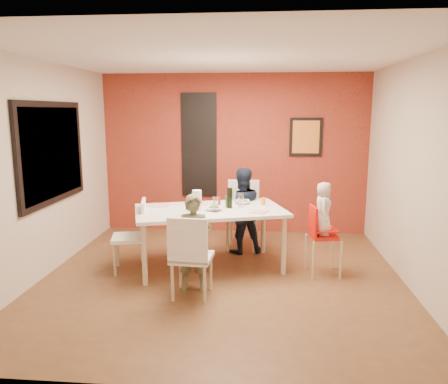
# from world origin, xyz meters

# --- Properties ---
(ground) EXTENTS (4.50, 4.50, 0.00)m
(ground) POSITION_xyz_m (0.00, 0.00, 0.00)
(ground) COLOR brown
(ground) RESTS_ON ground
(ceiling) EXTENTS (4.50, 4.50, 0.02)m
(ceiling) POSITION_xyz_m (0.00, 0.00, 2.70)
(ceiling) COLOR white
(ceiling) RESTS_ON wall_back
(wall_back) EXTENTS (4.50, 0.02, 2.70)m
(wall_back) POSITION_xyz_m (0.00, 2.25, 1.35)
(wall_back) COLOR beige
(wall_back) RESTS_ON ground
(wall_front) EXTENTS (4.50, 0.02, 2.70)m
(wall_front) POSITION_xyz_m (0.00, -2.25, 1.35)
(wall_front) COLOR beige
(wall_front) RESTS_ON ground
(wall_left) EXTENTS (0.02, 4.50, 2.70)m
(wall_left) POSITION_xyz_m (-2.25, 0.00, 1.35)
(wall_left) COLOR beige
(wall_left) RESTS_ON ground
(wall_right) EXTENTS (0.02, 4.50, 2.70)m
(wall_right) POSITION_xyz_m (2.25, 0.00, 1.35)
(wall_right) COLOR beige
(wall_right) RESTS_ON ground
(brick_accent_wall) EXTENTS (4.50, 0.02, 2.70)m
(brick_accent_wall) POSITION_xyz_m (0.00, 2.23, 1.35)
(brick_accent_wall) COLOR maroon
(brick_accent_wall) RESTS_ON ground
(picture_window_frame) EXTENTS (0.05, 1.70, 1.30)m
(picture_window_frame) POSITION_xyz_m (-2.22, 0.20, 1.55)
(picture_window_frame) COLOR black
(picture_window_frame) RESTS_ON wall_left
(picture_window_pane) EXTENTS (0.02, 1.55, 1.15)m
(picture_window_pane) POSITION_xyz_m (-2.21, 0.20, 1.55)
(picture_window_pane) COLOR black
(picture_window_pane) RESTS_ON wall_left
(glassblock_strip) EXTENTS (0.55, 0.03, 1.70)m
(glassblock_strip) POSITION_xyz_m (-0.60, 2.21, 1.50)
(glassblock_strip) COLOR silver
(glassblock_strip) RESTS_ON wall_back
(glassblock_surround) EXTENTS (0.60, 0.03, 1.76)m
(glassblock_surround) POSITION_xyz_m (-0.60, 2.21, 1.50)
(glassblock_surround) COLOR black
(glassblock_surround) RESTS_ON wall_back
(art_print_frame) EXTENTS (0.54, 0.03, 0.64)m
(art_print_frame) POSITION_xyz_m (1.20, 2.21, 1.65)
(art_print_frame) COLOR black
(art_print_frame) RESTS_ON wall_back
(art_print_canvas) EXTENTS (0.44, 0.01, 0.54)m
(art_print_canvas) POSITION_xyz_m (1.20, 2.19, 1.65)
(art_print_canvas) COLOR orange
(art_print_canvas) RESTS_ON wall_back
(dining_table) EXTENTS (2.16, 1.59, 0.80)m
(dining_table) POSITION_xyz_m (-0.19, 0.38, 0.73)
(dining_table) COLOR white
(dining_table) RESTS_ON ground
(chair_near) EXTENTS (0.47, 0.47, 0.96)m
(chair_near) POSITION_xyz_m (-0.29, -0.64, 0.53)
(chair_near) COLOR white
(chair_near) RESTS_ON ground
(chair_far) EXTENTS (0.51, 0.51, 1.03)m
(chair_far) POSITION_xyz_m (0.20, 1.30, 0.58)
(chair_far) COLOR silver
(chair_far) RESTS_ON ground
(chair_left) EXTENTS (0.52, 0.52, 0.94)m
(chair_left) POSITION_xyz_m (-1.15, 0.18, 0.53)
(chair_left) COLOR white
(chair_left) RESTS_ON ground
(high_chair) EXTENTS (0.44, 0.44, 0.90)m
(high_chair) POSITION_xyz_m (1.24, 0.24, 0.54)
(high_chair) COLOR red
(high_chair) RESTS_ON ground
(child_near) EXTENTS (0.43, 0.29, 1.14)m
(child_near) POSITION_xyz_m (-0.29, -0.40, 0.57)
(child_near) COLOR brown
(child_near) RESTS_ON ground
(child_far) EXTENTS (0.73, 0.65, 1.27)m
(child_far) POSITION_xyz_m (0.19, 1.05, 0.63)
(child_far) COLOR black
(child_far) RESTS_ON ground
(toddler) EXTENTS (0.24, 0.35, 0.67)m
(toddler) POSITION_xyz_m (1.26, 0.25, 0.87)
(toddler) COLOR beige
(toddler) RESTS_ON high_chair
(plate_near_left) EXTENTS (0.24, 0.24, 0.01)m
(plate_near_left) POSITION_xyz_m (-0.46, -0.13, 0.81)
(plate_near_left) COLOR silver
(plate_near_left) RESTS_ON dining_table
(plate_far_mid) EXTENTS (0.27, 0.27, 0.01)m
(plate_far_mid) POSITION_xyz_m (-0.29, 0.70, 0.81)
(plate_far_mid) COLOR white
(plate_far_mid) RESTS_ON dining_table
(plate_near_right) EXTENTS (0.26, 0.26, 0.01)m
(plate_near_right) POSITION_xyz_m (0.45, 0.25, 0.81)
(plate_near_right) COLOR silver
(plate_near_right) RESTS_ON dining_table
(plate_far_left) EXTENTS (0.25, 0.25, 0.01)m
(plate_far_left) POSITION_xyz_m (-0.90, 0.51, 0.81)
(plate_far_left) COLOR white
(plate_far_left) RESTS_ON dining_table
(salad_bowl_a) EXTENTS (0.25, 0.25, 0.05)m
(salad_bowl_a) POSITION_xyz_m (-0.13, 0.29, 0.83)
(salad_bowl_a) COLOR white
(salad_bowl_a) RESTS_ON dining_table
(salad_bowl_b) EXTENTS (0.24, 0.24, 0.05)m
(salad_bowl_b) POSITION_xyz_m (0.22, 0.74, 0.83)
(salad_bowl_b) COLOR white
(salad_bowl_b) RESTS_ON dining_table
(wine_bottle) EXTENTS (0.07, 0.07, 0.27)m
(wine_bottle) POSITION_xyz_m (0.06, 0.46, 0.94)
(wine_bottle) COLOR black
(wine_bottle) RESTS_ON dining_table
(wine_glass_a) EXTENTS (0.07, 0.07, 0.20)m
(wine_glass_a) POSITION_xyz_m (-0.10, 0.22, 0.90)
(wine_glass_a) COLOR white
(wine_glass_a) RESTS_ON dining_table
(wine_glass_b) EXTENTS (0.07, 0.07, 0.20)m
(wine_glass_b) POSITION_xyz_m (0.21, 0.51, 0.90)
(wine_glass_b) COLOR silver
(wine_glass_b) RESTS_ON dining_table
(paper_towel_roll) EXTENTS (0.12, 0.12, 0.27)m
(paper_towel_roll) POSITION_xyz_m (-0.35, 0.25, 0.94)
(paper_towel_roll) COLOR white
(paper_towel_roll) RESTS_ON dining_table
(condiment_red) EXTENTS (0.03, 0.03, 0.13)m
(condiment_red) POSITION_xyz_m (-0.08, 0.45, 0.87)
(condiment_red) COLOR red
(condiment_red) RESTS_ON dining_table
(condiment_green) EXTENTS (0.04, 0.04, 0.16)m
(condiment_green) POSITION_xyz_m (0.02, 0.50, 0.88)
(condiment_green) COLOR #366C24
(condiment_green) RESTS_ON dining_table
(condiment_brown) EXTENTS (0.04, 0.04, 0.15)m
(condiment_brown) POSITION_xyz_m (-0.08, 0.46, 0.88)
(condiment_brown) COLOR brown
(condiment_brown) RESTS_ON dining_table
(sippy_cup) EXTENTS (0.06, 0.06, 0.10)m
(sippy_cup) POSITION_xyz_m (0.51, 0.69, 0.86)
(sippy_cup) COLOR orange
(sippy_cup) RESTS_ON dining_table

